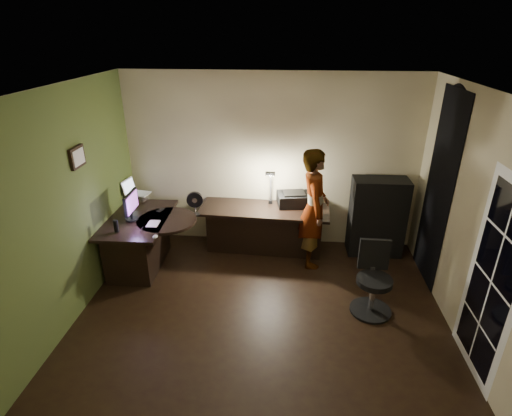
# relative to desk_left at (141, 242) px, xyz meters

# --- Properties ---
(floor) EXTENTS (4.50, 4.00, 0.01)m
(floor) POSITION_rel_desk_left_xyz_m (1.83, -1.03, -0.40)
(floor) COLOR black
(floor) RESTS_ON ground
(ceiling) EXTENTS (4.50, 4.00, 0.01)m
(ceiling) POSITION_rel_desk_left_xyz_m (1.83, -1.03, 2.31)
(ceiling) COLOR silver
(ceiling) RESTS_ON floor
(wall_back) EXTENTS (4.50, 0.01, 2.70)m
(wall_back) POSITION_rel_desk_left_xyz_m (1.83, 0.97, 0.96)
(wall_back) COLOR #BDB088
(wall_back) RESTS_ON floor
(wall_front) EXTENTS (4.50, 0.01, 2.70)m
(wall_front) POSITION_rel_desk_left_xyz_m (1.83, -3.04, 0.96)
(wall_front) COLOR #BDB088
(wall_front) RESTS_ON floor
(wall_left) EXTENTS (0.01, 4.00, 2.70)m
(wall_left) POSITION_rel_desk_left_xyz_m (-0.42, -1.03, 0.96)
(wall_left) COLOR #BDB088
(wall_left) RESTS_ON floor
(wall_right) EXTENTS (0.01, 4.00, 2.70)m
(wall_right) POSITION_rel_desk_left_xyz_m (4.08, -1.03, 0.96)
(wall_right) COLOR #BDB088
(wall_right) RESTS_ON floor
(green_wall_overlay) EXTENTS (0.00, 4.00, 2.70)m
(green_wall_overlay) POSITION_rel_desk_left_xyz_m (-0.41, -1.03, 0.96)
(green_wall_overlay) COLOR #495B27
(green_wall_overlay) RESTS_ON floor
(arched_doorway) EXTENTS (0.01, 0.90, 2.60)m
(arched_doorway) POSITION_rel_desk_left_xyz_m (4.07, 0.12, 0.91)
(arched_doorway) COLOR black
(arched_doorway) RESTS_ON floor
(french_door) EXTENTS (0.02, 0.92, 2.10)m
(french_door) POSITION_rel_desk_left_xyz_m (4.07, -1.58, 0.66)
(french_door) COLOR white
(french_door) RESTS_ON floor
(framed_picture) EXTENTS (0.04, 0.30, 0.25)m
(framed_picture) POSITION_rel_desk_left_xyz_m (-0.39, -0.58, 1.46)
(framed_picture) COLOR black
(framed_picture) RESTS_ON wall_left
(desk_left) EXTENTS (0.87, 1.38, 0.78)m
(desk_left) POSITION_rel_desk_left_xyz_m (0.00, 0.00, 0.00)
(desk_left) COLOR black
(desk_left) RESTS_ON floor
(desk_right) EXTENTS (1.99, 0.78, 0.73)m
(desk_right) POSITION_rel_desk_left_xyz_m (1.76, 0.60, -0.02)
(desk_right) COLOR black
(desk_right) RESTS_ON floor
(cabinet) EXTENTS (0.82, 0.42, 1.22)m
(cabinet) POSITION_rel_desk_left_xyz_m (3.47, 0.71, 0.22)
(cabinet) COLOR black
(cabinet) RESTS_ON floor
(laptop_stand) EXTENTS (0.27, 0.24, 0.10)m
(laptop_stand) POSITION_rel_desk_left_xyz_m (-0.19, 0.61, 0.46)
(laptop_stand) COLOR silver
(laptop_stand) RESTS_ON desk_left
(laptop) EXTENTS (0.38, 0.36, 0.23)m
(laptop) POSITION_rel_desk_left_xyz_m (-0.19, 0.61, 0.62)
(laptop) COLOR silver
(laptop) RESTS_ON laptop_stand
(monitor) EXTENTS (0.10, 0.44, 0.29)m
(monitor) POSITION_rel_desk_left_xyz_m (-0.05, -0.08, 0.55)
(monitor) COLOR black
(monitor) RESTS_ON desk_left
(mouse) EXTENTS (0.09, 0.11, 0.04)m
(mouse) POSITION_rel_desk_left_xyz_m (0.44, -0.57, 0.43)
(mouse) COLOR silver
(mouse) RESTS_ON desk_left
(phone) EXTENTS (0.10, 0.15, 0.01)m
(phone) POSITION_rel_desk_left_xyz_m (0.25, 0.25, 0.41)
(phone) COLOR black
(phone) RESTS_ON desk_left
(pen) EXTENTS (0.02, 0.14, 0.01)m
(pen) POSITION_rel_desk_left_xyz_m (0.19, -0.37, 0.41)
(pen) COLOR black
(pen) RESTS_ON desk_left
(speaker) EXTENTS (0.09, 0.09, 0.17)m
(speaker) POSITION_rel_desk_left_xyz_m (-0.11, -0.45, 0.49)
(speaker) COLOR black
(speaker) RESTS_ON desk_left
(notepad) EXTENTS (0.16, 0.21, 0.01)m
(notepad) POSITION_rel_desk_left_xyz_m (0.29, -0.19, 0.41)
(notepad) COLOR silver
(notepad) RESTS_ON desk_left
(desk_fan) EXTENTS (0.25, 0.17, 0.36)m
(desk_fan) POSITION_rel_desk_left_xyz_m (0.76, 0.30, 0.52)
(desk_fan) COLOR black
(desk_fan) RESTS_ON desk_right
(headphones) EXTENTS (0.22, 0.13, 0.10)m
(headphones) POSITION_rel_desk_left_xyz_m (2.45, 0.29, 0.38)
(headphones) COLOR #1C5C82
(headphones) RESTS_ON desk_right
(printer) EXTENTS (0.55, 0.46, 0.22)m
(printer) POSITION_rel_desk_left_xyz_m (2.20, 0.77, 0.44)
(printer) COLOR black
(printer) RESTS_ON desk_right
(desk_lamp) EXTENTS (0.25, 0.32, 0.63)m
(desk_lamp) POSITION_rel_desk_left_xyz_m (1.84, 0.80, 0.65)
(desk_lamp) COLOR black
(desk_lamp) RESTS_ON desk_right
(office_chair) EXTENTS (0.51, 0.51, 0.91)m
(office_chair) POSITION_rel_desk_left_xyz_m (3.19, -0.78, 0.07)
(office_chair) COLOR black
(office_chair) RESTS_ON floor
(person) EXTENTS (0.45, 0.65, 1.77)m
(person) POSITION_rel_desk_left_xyz_m (2.48, 0.32, 0.49)
(person) COLOR #D8A88C
(person) RESTS_ON floor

